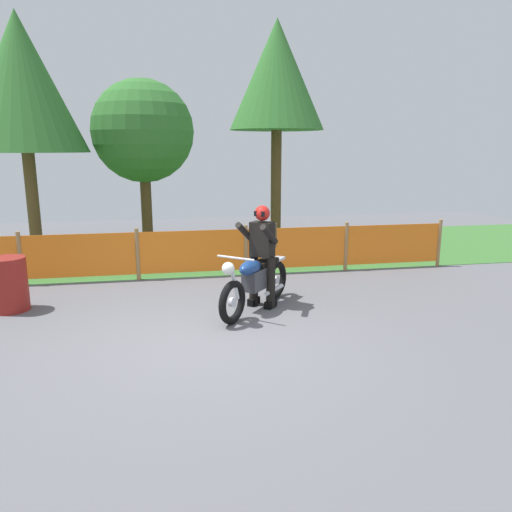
% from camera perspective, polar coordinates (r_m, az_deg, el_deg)
% --- Properties ---
extents(ground, '(24.00, 24.00, 0.02)m').
position_cam_1_polar(ground, '(6.84, -5.71, -9.81)').
color(ground, '#5B5B60').
extents(grass_verge, '(24.00, 5.12, 0.01)m').
position_cam_1_polar(grass_verge, '(12.51, -8.02, 0.51)').
color(grass_verge, '#386B2D').
rests_on(grass_verge, ground).
extents(barrier_fence, '(10.96, 0.08, 1.05)m').
position_cam_1_polar(barrier_fence, '(9.90, -7.43, 0.52)').
color(barrier_fence, '#997547').
rests_on(barrier_fence, ground).
extents(tree_leftmost, '(2.79, 2.79, 5.59)m').
position_cam_1_polar(tree_leftmost, '(12.78, -25.86, 17.77)').
color(tree_leftmost, brown).
rests_on(tree_leftmost, ground).
extents(tree_near_left, '(2.60, 2.60, 4.31)m').
position_cam_1_polar(tree_near_left, '(13.14, -13.13, 14.00)').
color(tree_near_left, brown).
rests_on(tree_near_left, ground).
extents(tree_near_right, '(2.48, 2.48, 5.81)m').
position_cam_1_polar(tree_near_right, '(13.37, 2.47, 20.30)').
color(tree_near_right, brown).
rests_on(tree_near_right, ground).
extents(motorcycle_lead, '(1.44, 1.72, 1.01)m').
position_cam_1_polar(motorcycle_lead, '(7.84, -0.04, -2.96)').
color(motorcycle_lead, black).
rests_on(motorcycle_lead, ground).
extents(rider_lead, '(0.74, 0.78, 1.69)m').
position_cam_1_polar(rider_lead, '(7.93, 0.76, 0.66)').
color(rider_lead, black).
rests_on(rider_lead, ground).
extents(oil_drum, '(0.58, 0.58, 0.88)m').
position_cam_1_polar(oil_drum, '(8.79, -27.02, -2.97)').
color(oil_drum, maroon).
rests_on(oil_drum, ground).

